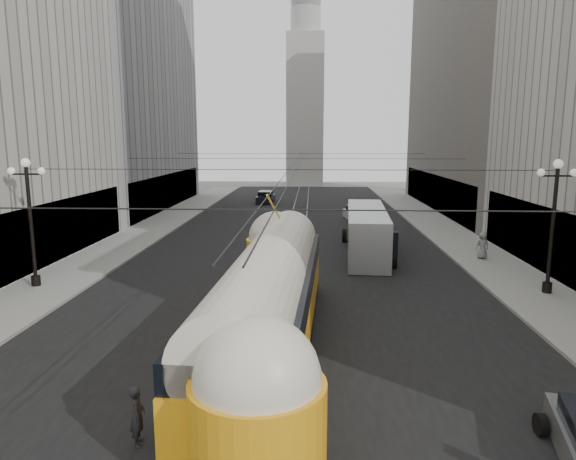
# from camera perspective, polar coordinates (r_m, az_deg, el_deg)

# --- Properties ---
(road) EXTENTS (20.00, 85.00, 0.02)m
(road) POSITION_cam_1_polar(r_m,az_deg,el_deg) (39.57, 0.82, -0.76)
(road) COLOR black
(road) RESTS_ON ground
(sidewalk_left) EXTENTS (4.00, 72.00, 0.15)m
(sidewalk_left) POSITION_cam_1_polar(r_m,az_deg,el_deg) (44.98, -14.49, 0.33)
(sidewalk_left) COLOR gray
(sidewalk_left) RESTS_ON ground
(sidewalk_right) EXTENTS (4.00, 72.00, 0.15)m
(sidewalk_right) POSITION_cam_1_polar(r_m,az_deg,el_deg) (44.29, 16.69, 0.08)
(sidewalk_right) COLOR gray
(sidewalk_right) RESTS_ON ground
(rail_left) EXTENTS (0.12, 85.00, 0.04)m
(rail_left) POSITION_cam_1_polar(r_m,az_deg,el_deg) (39.60, -0.26, -0.75)
(rail_left) COLOR gray
(rail_left) RESTS_ON ground
(rail_right) EXTENTS (0.12, 85.00, 0.04)m
(rail_right) POSITION_cam_1_polar(r_m,az_deg,el_deg) (39.55, 1.91, -0.77)
(rail_right) COLOR gray
(rail_right) RESTS_ON ground
(building_left_far) EXTENTS (12.60, 28.60, 28.60)m
(building_left_far) POSITION_cam_1_polar(r_m,az_deg,el_deg) (58.77, -19.32, 16.24)
(building_left_far) COLOR #999999
(building_left_far) RESTS_ON ground
(building_right_far) EXTENTS (12.60, 32.60, 32.60)m
(building_right_far) POSITION_cam_1_polar(r_m,az_deg,el_deg) (58.16, 22.63, 18.10)
(building_right_far) COLOR #514C47
(building_right_far) RESTS_ON ground
(distant_tower) EXTENTS (6.00, 6.00, 31.36)m
(distant_tower) POSITION_cam_1_polar(r_m,az_deg,el_deg) (86.68, 1.93, 15.04)
(distant_tower) COLOR #B2AFA8
(distant_tower) RESTS_ON ground
(lamppost_left_mid) EXTENTS (1.86, 0.44, 6.37)m
(lamppost_left_mid) POSITION_cam_1_polar(r_m,az_deg,el_deg) (28.26, -26.73, 1.50)
(lamppost_left_mid) COLOR black
(lamppost_left_mid) RESTS_ON sidewalk_left
(lamppost_right_mid) EXTENTS (1.86, 0.44, 6.37)m
(lamppost_right_mid) POSITION_cam_1_polar(r_m,az_deg,el_deg) (27.10, 27.39, 1.13)
(lamppost_right_mid) COLOR black
(lamppost_right_mid) RESTS_ON sidewalk_right
(catenary) EXTENTS (25.00, 72.00, 0.23)m
(catenary) POSITION_cam_1_polar(r_m,az_deg,el_deg) (37.89, 0.97, 7.72)
(catenary) COLOR black
(catenary) RESTS_ON ground
(streetcar) EXTENTS (3.62, 18.10, 3.97)m
(streetcar) POSITION_cam_1_polar(r_m,az_deg,el_deg) (18.23, -2.01, -7.45)
(streetcar) COLOR #F2A315
(streetcar) RESTS_ON ground
(city_bus) EXTENTS (3.16, 11.62, 2.92)m
(city_bus) POSITION_cam_1_polar(r_m,az_deg,el_deg) (33.87, 8.72, 0.04)
(city_bus) COLOR #A1A4A6
(city_bus) RESTS_ON ground
(sedan_white_far) EXTENTS (2.40, 4.41, 1.32)m
(sedan_white_far) POSITION_cam_1_polar(r_m,az_deg,el_deg) (47.99, 7.65, 1.79)
(sedan_white_far) COLOR white
(sedan_white_far) RESTS_ON ground
(sedan_dark_far) EXTENTS (1.99, 4.47, 1.39)m
(sedan_dark_far) POSITION_cam_1_polar(r_m,az_deg,el_deg) (60.87, -2.48, 3.63)
(sedan_dark_far) COLOR black
(sedan_dark_far) RESTS_ON ground
(pedestrian_crossing_a) EXTENTS (0.49, 0.63, 1.53)m
(pedestrian_crossing_a) POSITION_cam_1_polar(r_m,az_deg,el_deg) (13.81, -16.37, -19.19)
(pedestrian_crossing_a) COLOR black
(pedestrian_crossing_a) RESTS_ON ground
(pedestrian_sidewalk_right) EXTENTS (0.90, 0.66, 1.68)m
(pedestrian_sidewalk_right) POSITION_cam_1_polar(r_m,az_deg,el_deg) (33.76, 20.81, -1.60)
(pedestrian_sidewalk_right) COLOR slate
(pedestrian_sidewalk_right) RESTS_ON sidewalk_right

